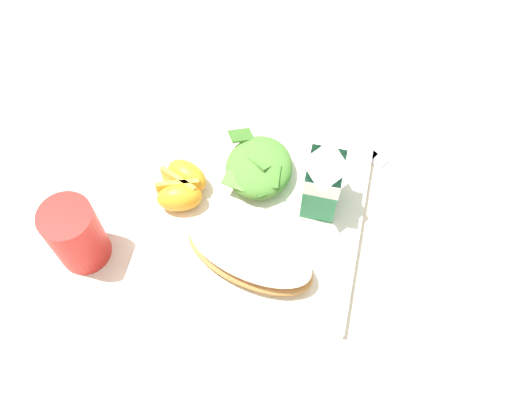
% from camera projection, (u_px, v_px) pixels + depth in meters
% --- Properties ---
extents(ground, '(3.00, 3.00, 0.00)m').
position_uv_depth(ground, '(256.00, 217.00, 0.77)').
color(ground, beige).
extents(white_plate, '(0.28, 0.28, 0.02)m').
position_uv_depth(white_plate, '(256.00, 214.00, 0.76)').
color(white_plate, white).
rests_on(white_plate, ground).
extents(cheesy_pizza_bread, '(0.12, 0.18, 0.04)m').
position_uv_depth(cheesy_pizza_bread, '(250.00, 255.00, 0.71)').
color(cheesy_pizza_bread, '#B77F42').
rests_on(cheesy_pizza_bread, white_plate).
extents(green_salad_pile, '(0.11, 0.10, 0.04)m').
position_uv_depth(green_salad_pile, '(259.00, 167.00, 0.77)').
color(green_salad_pile, '#4C8433').
rests_on(green_salad_pile, white_plate).
extents(milk_carton, '(0.06, 0.05, 0.11)m').
position_uv_depth(milk_carton, '(324.00, 179.00, 0.71)').
color(milk_carton, '#2D8451').
rests_on(milk_carton, white_plate).
extents(orange_wedge_front, '(0.06, 0.07, 0.04)m').
position_uv_depth(orange_wedge_front, '(186.00, 177.00, 0.76)').
color(orange_wedge_front, orange).
rests_on(orange_wedge_front, white_plate).
extents(orange_wedge_middle, '(0.05, 0.07, 0.04)m').
position_uv_depth(orange_wedge_middle, '(180.00, 196.00, 0.74)').
color(orange_wedge_middle, orange).
rests_on(orange_wedge_middle, white_plate).
extents(metal_fork, '(0.12, 0.17, 0.01)m').
position_uv_depth(metal_fork, '(345.00, 132.00, 0.83)').
color(metal_fork, silver).
rests_on(metal_fork, ground).
extents(drinking_red_cup, '(0.07, 0.07, 0.10)m').
position_uv_depth(drinking_red_cup, '(76.00, 235.00, 0.70)').
color(drinking_red_cup, red).
rests_on(drinking_red_cup, ground).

